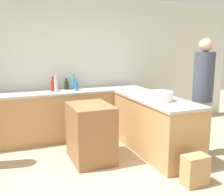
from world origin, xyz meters
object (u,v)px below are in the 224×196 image
mixing_bowl (161,96)px  dish_soap_bottle (74,83)px  water_bottle_blue (76,86)px  island_table (91,133)px  hot_sauce_bottle (53,85)px  vinegar_bottle_clear (56,86)px  paper_bag (195,170)px  person_at_peninsula (203,93)px  wine_bottle_dark (67,85)px

mixing_bowl → dish_soap_bottle: dish_soap_bottle is taller
water_bottle_blue → island_table: bearing=-94.2°
hot_sauce_bottle → vinegar_bottle_clear: (0.03, -0.16, 0.01)m
water_bottle_blue → paper_bag: water_bottle_blue is taller
person_at_peninsula → water_bottle_blue: bearing=135.9°
island_table → person_at_peninsula: bearing=-15.9°
dish_soap_bottle → paper_bag: dish_soap_bottle is taller
wine_bottle_dark → person_at_peninsula: size_ratio=0.12×
water_bottle_blue → person_at_peninsula: person_at_peninsula is taller
hot_sauce_bottle → paper_bag: 2.88m
island_table → person_at_peninsula: (1.68, -0.48, 0.58)m
paper_bag → person_at_peninsula: bearing=46.6°
paper_bag → hot_sauce_bottle: bearing=118.2°
island_table → hot_sauce_bottle: (-0.33, 1.21, 0.58)m
mixing_bowl → vinegar_bottle_clear: size_ratio=1.18×
mixing_bowl → wine_bottle_dark: bearing=123.8°
water_bottle_blue → mixing_bowl: bearing=-56.2°
water_bottle_blue → hot_sauce_bottle: size_ratio=0.86×
water_bottle_blue → vinegar_bottle_clear: 0.38m
mixing_bowl → person_at_peninsula: bearing=-12.3°
hot_sauce_bottle → vinegar_bottle_clear: 0.16m
water_bottle_blue → paper_bag: size_ratio=0.58×
dish_soap_bottle → wine_bottle_dark: dish_soap_bottle is taller
water_bottle_blue → hot_sauce_bottle: bearing=160.8°
island_table → mixing_bowl: bearing=-18.1°
paper_bag → wine_bottle_dark: bearing=112.4°
vinegar_bottle_clear → paper_bag: 2.74m
dish_soap_bottle → paper_bag: 2.78m
island_table → paper_bag: (0.97, -1.22, -0.24)m
water_bottle_blue → person_at_peninsula: (1.60, -1.55, 0.01)m
water_bottle_blue → wine_bottle_dark: water_bottle_blue is taller
island_table → mixing_bowl: (1.02, -0.33, 0.55)m
water_bottle_blue → vinegar_bottle_clear: vinegar_bottle_clear is taller
wine_bottle_dark → paper_bag: size_ratio=0.56×
hot_sauce_bottle → vinegar_bottle_clear: vinegar_bottle_clear is taller
water_bottle_blue → vinegar_bottle_clear: size_ratio=0.76×
mixing_bowl → vinegar_bottle_clear: vinegar_bottle_clear is taller
vinegar_bottle_clear → person_at_peninsula: (1.98, -1.53, -0.02)m
wine_bottle_dark → water_bottle_blue: bearing=-56.4°
vinegar_bottle_clear → mixing_bowl: bearing=-46.4°
island_table → hot_sauce_bottle: hot_sauce_bottle is taller
hot_sauce_bottle → vinegar_bottle_clear: bearing=-79.8°
water_bottle_blue → person_at_peninsula: size_ratio=0.12×
mixing_bowl → water_bottle_blue: size_ratio=1.56×
dish_soap_bottle → island_table: bearing=-93.6°
wine_bottle_dark → person_at_peninsula: 2.47m
hot_sauce_bottle → person_at_peninsula: bearing=-40.1°
water_bottle_blue → paper_bag: bearing=-68.7°
water_bottle_blue → person_at_peninsula: 2.22m
mixing_bowl → hot_sauce_bottle: (-1.35, 1.55, 0.03)m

